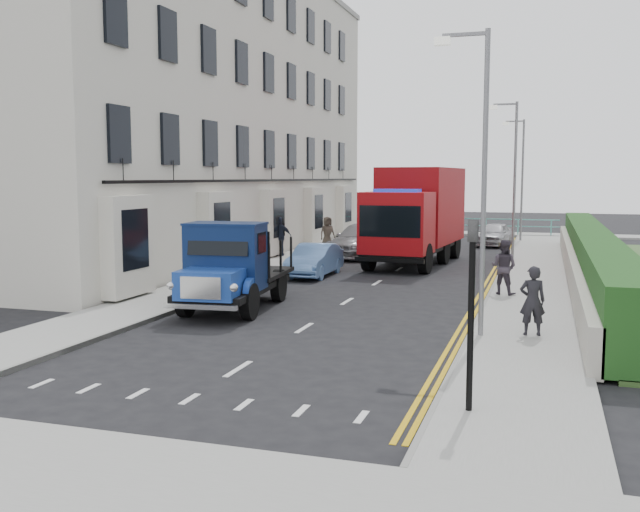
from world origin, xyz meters
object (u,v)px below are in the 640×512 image
at_px(lamp_mid, 512,171).
at_px(lamp_near, 479,166).
at_px(parked_car_front, 234,277).
at_px(bedford_lorry, 228,272).
at_px(pedestrian_east_near, 532,301).
at_px(red_lorry, 417,213).
at_px(lamp_far, 520,173).

bearing_deg(lamp_mid, lamp_near, -90.00).
bearing_deg(parked_car_front, bedford_lorry, -76.27).
xyz_separation_m(lamp_near, pedestrian_east_near, (1.24, 0.33, -3.07)).
distance_m(bedford_lorry, parked_car_front, 2.61).
bearing_deg(lamp_mid, bedford_lorry, -115.04).
height_order(lamp_near, bedford_lorry, lamp_near).
bearing_deg(red_lorry, lamp_near, -70.49).
distance_m(lamp_far, pedestrian_east_near, 25.88).
xyz_separation_m(bedford_lorry, red_lorry, (3.01, 12.81, 1.07)).
bearing_deg(pedestrian_east_near, bedford_lorry, -18.10).
xyz_separation_m(lamp_far, red_lorry, (-3.85, -11.86, -1.79)).
xyz_separation_m(lamp_mid, bedford_lorry, (-6.85, -14.67, -2.86)).
bearing_deg(lamp_near, pedestrian_east_near, 15.01).
height_order(lamp_near, red_lorry, lamp_near).
height_order(red_lorry, parked_car_front, red_lorry).
distance_m(lamp_near, red_lorry, 14.76).
xyz_separation_m(red_lorry, parked_car_front, (-3.93, -10.42, -1.57)).
relative_size(bedford_lorry, red_lorry, 0.66).
relative_size(parked_car_front, pedestrian_east_near, 2.33).
bearing_deg(bedford_lorry, lamp_mid, 59.66).
height_order(lamp_mid, pedestrian_east_near, lamp_mid).
xyz_separation_m(parked_car_front, pedestrian_east_near, (9.02, -3.39, 0.29)).
xyz_separation_m(lamp_near, lamp_mid, (0.00, 16.00, 0.00)).
distance_m(lamp_far, red_lorry, 12.59).
bearing_deg(parked_car_front, red_lorry, 61.92).
relative_size(bedford_lorry, parked_car_front, 1.43).
xyz_separation_m(lamp_mid, pedestrian_east_near, (1.24, -15.67, -3.07)).
distance_m(bedford_lorry, red_lorry, 13.20).
bearing_deg(lamp_far, parked_car_front, -109.25).
height_order(lamp_near, lamp_far, same).
distance_m(lamp_far, bedford_lorry, 25.76).
xyz_separation_m(lamp_mid, parked_car_front, (-7.78, -12.28, -3.36)).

